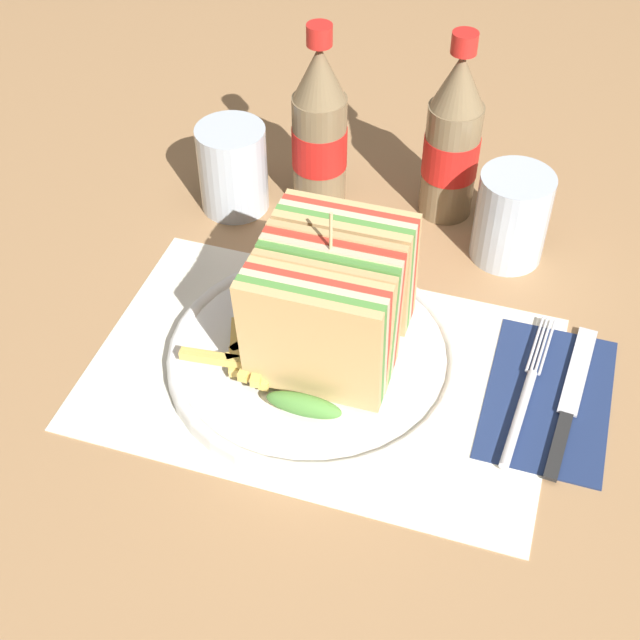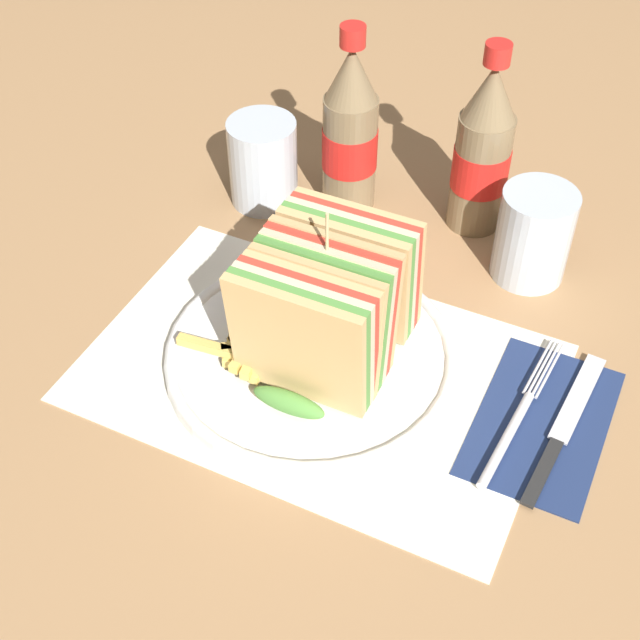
{
  "view_description": "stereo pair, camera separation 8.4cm",
  "coord_description": "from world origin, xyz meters",
  "px_view_note": "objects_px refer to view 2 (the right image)",
  "views": [
    {
      "loc": [
        0.15,
        -0.53,
        0.63
      ],
      "look_at": [
        -0.03,
        0.04,
        0.04
      ],
      "focal_mm": 50.0,
      "sensor_mm": 36.0,
      "label": 1
    },
    {
      "loc": [
        0.23,
        -0.49,
        0.63
      ],
      "look_at": [
        -0.03,
        0.04,
        0.04
      ],
      "focal_mm": 50.0,
      "sensor_mm": 36.0,
      "label": 2
    }
  ],
  "objects_px": {
    "plate_main": "(311,355)",
    "glass_far": "(263,167)",
    "coke_bottle_far": "(483,152)",
    "glass_near": "(533,240)",
    "fork": "(514,424)",
    "coke_bottle_near": "(350,133)",
    "club_sandwich": "(327,305)",
    "knife": "(563,428)"
  },
  "relations": [
    {
      "from": "plate_main",
      "to": "fork",
      "type": "height_order",
      "value": "plate_main"
    },
    {
      "from": "coke_bottle_far",
      "to": "knife",
      "type": "bearing_deg",
      "value": -56.07
    },
    {
      "from": "knife",
      "to": "coke_bottle_far",
      "type": "distance_m",
      "value": 0.32
    },
    {
      "from": "fork",
      "to": "glass_far",
      "type": "distance_m",
      "value": 0.42
    },
    {
      "from": "knife",
      "to": "fork",
      "type": "bearing_deg",
      "value": -153.91
    },
    {
      "from": "club_sandwich",
      "to": "coke_bottle_near",
      "type": "distance_m",
      "value": 0.26
    },
    {
      "from": "coke_bottle_near",
      "to": "plate_main",
      "type": "bearing_deg",
      "value": -73.7
    },
    {
      "from": "fork",
      "to": "coke_bottle_near",
      "type": "distance_m",
      "value": 0.37
    },
    {
      "from": "coke_bottle_far",
      "to": "plate_main",
      "type": "bearing_deg",
      "value": -104.31
    },
    {
      "from": "fork",
      "to": "coke_bottle_near",
      "type": "relative_size",
      "value": 0.88
    },
    {
      "from": "glass_far",
      "to": "fork",
      "type": "bearing_deg",
      "value": -29.55
    },
    {
      "from": "club_sandwich",
      "to": "coke_bottle_near",
      "type": "xyz_separation_m",
      "value": [
        -0.09,
        0.24,
        0.01
      ]
    },
    {
      "from": "fork",
      "to": "glass_far",
      "type": "height_order",
      "value": "glass_far"
    },
    {
      "from": "glass_near",
      "to": "club_sandwich",
      "type": "bearing_deg",
      "value": -122.03
    },
    {
      "from": "coke_bottle_near",
      "to": "coke_bottle_far",
      "type": "height_order",
      "value": "same"
    },
    {
      "from": "club_sandwich",
      "to": "glass_far",
      "type": "xyz_separation_m",
      "value": [
        -0.18,
        0.21,
        -0.04
      ]
    },
    {
      "from": "fork",
      "to": "club_sandwich",
      "type": "bearing_deg",
      "value": -175.01
    },
    {
      "from": "coke_bottle_far",
      "to": "glass_near",
      "type": "xyz_separation_m",
      "value": [
        0.08,
        -0.06,
        -0.05
      ]
    },
    {
      "from": "glass_far",
      "to": "plate_main",
      "type": "bearing_deg",
      "value": -52.3
    },
    {
      "from": "plate_main",
      "to": "fork",
      "type": "distance_m",
      "value": 0.2
    },
    {
      "from": "club_sandwich",
      "to": "knife",
      "type": "height_order",
      "value": "club_sandwich"
    },
    {
      "from": "club_sandwich",
      "to": "knife",
      "type": "xyz_separation_m",
      "value": [
        0.22,
        0.02,
        -0.08
      ]
    },
    {
      "from": "coke_bottle_near",
      "to": "glass_near",
      "type": "bearing_deg",
      "value": -7.58
    },
    {
      "from": "plate_main",
      "to": "glass_far",
      "type": "xyz_separation_m",
      "value": [
        -0.16,
        0.21,
        0.03
      ]
    },
    {
      "from": "coke_bottle_far",
      "to": "club_sandwich",
      "type": "bearing_deg",
      "value": -101.44
    },
    {
      "from": "coke_bottle_far",
      "to": "glass_near",
      "type": "bearing_deg",
      "value": -35.78
    },
    {
      "from": "knife",
      "to": "coke_bottle_far",
      "type": "relative_size",
      "value": 0.88
    },
    {
      "from": "coke_bottle_far",
      "to": "glass_far",
      "type": "xyz_separation_m",
      "value": [
        -0.23,
        -0.06,
        -0.05
      ]
    },
    {
      "from": "club_sandwich",
      "to": "glass_near",
      "type": "height_order",
      "value": "club_sandwich"
    },
    {
      "from": "knife",
      "to": "glass_far",
      "type": "xyz_separation_m",
      "value": [
        -0.4,
        0.19,
        0.04
      ]
    },
    {
      "from": "knife",
      "to": "glass_far",
      "type": "distance_m",
      "value": 0.45
    },
    {
      "from": "club_sandwich",
      "to": "glass_near",
      "type": "distance_m",
      "value": 0.26
    },
    {
      "from": "plate_main",
      "to": "knife",
      "type": "xyz_separation_m",
      "value": [
        0.24,
        0.02,
        -0.0
      ]
    },
    {
      "from": "glass_far",
      "to": "glass_near",
      "type": "bearing_deg",
      "value": 1.22
    },
    {
      "from": "fork",
      "to": "glass_near",
      "type": "relative_size",
      "value": 1.9
    },
    {
      "from": "knife",
      "to": "coke_bottle_near",
      "type": "xyz_separation_m",
      "value": [
        -0.31,
        0.23,
        0.09
      ]
    },
    {
      "from": "plate_main",
      "to": "coke_bottle_far",
      "type": "xyz_separation_m",
      "value": [
        0.07,
        0.27,
        0.08
      ]
    },
    {
      "from": "coke_bottle_far",
      "to": "coke_bottle_near",
      "type": "bearing_deg",
      "value": -169.01
    },
    {
      "from": "fork",
      "to": "glass_far",
      "type": "xyz_separation_m",
      "value": [
        -0.36,
        0.21,
        0.04
      ]
    },
    {
      "from": "glass_near",
      "to": "coke_bottle_near",
      "type": "bearing_deg",
      "value": 172.42
    },
    {
      "from": "plate_main",
      "to": "glass_near",
      "type": "relative_size",
      "value": 2.75
    },
    {
      "from": "glass_near",
      "to": "coke_bottle_far",
      "type": "bearing_deg",
      "value": 144.22
    }
  ]
}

